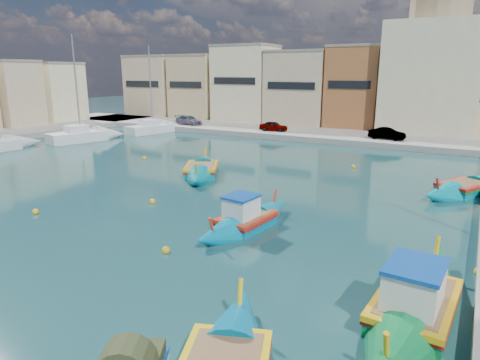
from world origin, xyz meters
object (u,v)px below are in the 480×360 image
Objects in this scene: luzzu_blue_cabin at (246,221)px; luzzu_cyan_mid at (464,189)px; yacht_north at (162,128)px; yacht_midnorth at (93,136)px; luzzu_turquoise_cabin at (414,307)px; luzzu_green at (201,171)px; church_block at (435,61)px; yacht_mid at (4,145)px.

luzzu_blue_cabin is 14.87m from luzzu_cyan_mid.
yacht_midnorth is at bearing -104.34° from yacht_north.
luzzu_green is (-16.24, 12.15, -0.09)m from luzzu_turquoise_cabin.
yacht_mid is (-34.29, -30.17, -7.97)m from church_block.
church_block is at bearing 34.83° from yacht_midnorth.
luzzu_blue_cabin is 31.22m from yacht_mid.
church_block is 1.74× the size of yacht_north.
luzzu_turquoise_cabin is 40.31m from yacht_mid.
luzzu_green reaches higher than luzzu_cyan_mid.
luzzu_cyan_mid is at bearing -19.79° from yacht_north.
luzzu_cyan_mid is 0.76× the size of yacht_north.
yacht_north is at bearing 136.46° from luzzu_green.
luzzu_blue_cabin reaches higher than luzzu_cyan_mid.
yacht_north is at bearing -155.94° from church_block.
church_block reaches higher than yacht_midnorth.
luzzu_green is at bearing -166.26° from luzzu_cyan_mid.
yacht_mid is (-22.44, -0.80, 0.15)m from luzzu_green.
yacht_mid reaches higher than luzzu_cyan_mid.
luzzu_blue_cabin is 31.48m from yacht_midnorth.
luzzu_turquoise_cabin is at bearing -27.70° from luzzu_blue_cabin.
luzzu_cyan_mid is 0.99× the size of luzzu_green.
church_block is 2.28× the size of luzzu_cyan_mid.
church_block reaches higher than luzzu_blue_cabin.
church_block reaches higher than luzzu_cyan_mid.
luzzu_turquoise_cabin is at bearing -92.15° from luzzu_cyan_mid.
yacht_midnorth is (-36.34, 3.44, 0.21)m from luzzu_cyan_mid.
luzzu_cyan_mid is at bearing 53.37° from luzzu_blue_cabin.
yacht_midnorth reaches higher than luzzu_turquoise_cabin.
church_block reaches higher than yacht_mid.
yacht_north is (-33.48, 28.53, 0.06)m from luzzu_turquoise_cabin.
yacht_midnorth reaches higher than luzzu_green.
luzzu_turquoise_cabin is 1.30× the size of luzzu_blue_cabin.
church_block is 1.96× the size of luzzu_turquoise_cabin.
yacht_north is (-25.22, 24.20, 0.12)m from luzzu_blue_cabin.
yacht_north is at bearing 136.18° from luzzu_blue_cabin.
luzzu_turquoise_cabin reaches higher than luzzu_cyan_mid.
yacht_mid is (-38.68, 11.35, 0.06)m from luzzu_turquoise_cabin.
luzzu_green is 0.77× the size of yacht_north.
yacht_midnorth reaches higher than yacht_mid.
luzzu_blue_cabin is at bearing -12.99° from yacht_mid.
yacht_mid is at bearing -109.41° from yacht_midnorth.
luzzu_turquoise_cabin reaches higher than luzzu_green.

